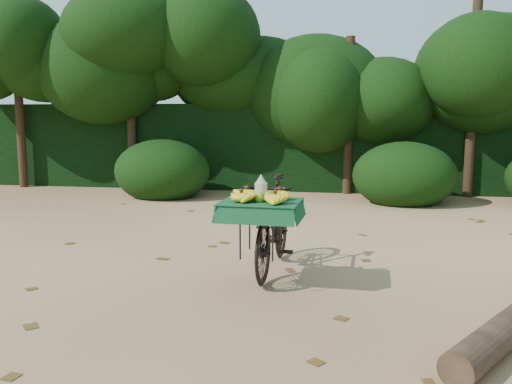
# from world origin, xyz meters

# --- Properties ---
(ground) EXTENTS (80.00, 80.00, 0.00)m
(ground) POSITION_xyz_m (0.00, 0.00, 0.00)
(ground) COLOR tan
(ground) RESTS_ON ground
(vendor_bicycle) EXTENTS (0.73, 1.73, 0.98)m
(vendor_bicycle) POSITION_xyz_m (-0.24, -0.26, 0.50)
(vendor_bicycle) COLOR black
(vendor_bicycle) RESTS_ON ground
(hedge_backdrop) EXTENTS (26.00, 1.80, 1.80)m
(hedge_backdrop) POSITION_xyz_m (0.00, 6.30, 0.90)
(hedge_backdrop) COLOR black
(hedge_backdrop) RESTS_ON ground
(tree_row) EXTENTS (14.50, 2.00, 4.00)m
(tree_row) POSITION_xyz_m (-0.65, 5.50, 2.00)
(tree_row) COLOR black
(tree_row) RESTS_ON ground
(bush_clumps) EXTENTS (8.80, 1.70, 0.90)m
(bush_clumps) POSITION_xyz_m (0.50, 4.30, 0.45)
(bush_clumps) COLOR black
(bush_clumps) RESTS_ON ground
(leaf_litter) EXTENTS (7.00, 7.30, 0.01)m
(leaf_litter) POSITION_xyz_m (0.00, 0.65, 0.01)
(leaf_litter) COLOR #543B16
(leaf_litter) RESTS_ON ground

